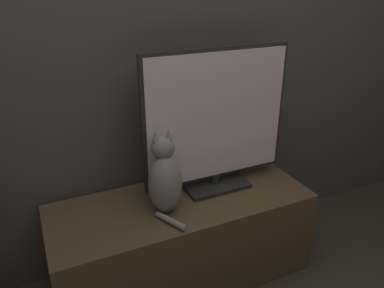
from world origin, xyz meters
TOP-DOWN VIEW (x-y plane):
  - wall_back at (0.00, 1.22)m, footprint 4.80×0.05m
  - tv_stand at (0.00, 0.93)m, footprint 1.30×0.50m
  - tv at (0.22, 0.99)m, footprint 0.77×0.20m
  - cat at (-0.10, 0.88)m, footprint 0.18×0.27m

SIDE VIEW (x-z plane):
  - tv_stand at x=0.00m, z-range 0.00..0.47m
  - cat at x=-0.10m, z-range 0.44..0.85m
  - tv at x=0.22m, z-range 0.47..1.20m
  - wall_back at x=0.00m, z-range 0.00..2.60m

